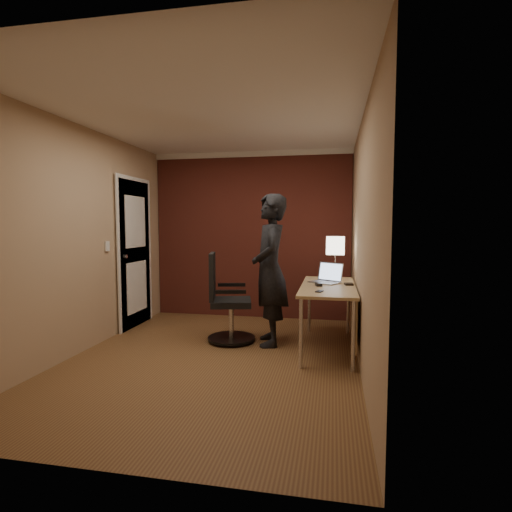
% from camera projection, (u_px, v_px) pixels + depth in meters
% --- Properties ---
extents(room, '(4.00, 4.00, 4.00)m').
position_uv_depth(room, '(226.00, 228.00, 5.69)').
color(room, brown).
rests_on(room, ground).
extents(desk, '(0.60, 1.50, 0.73)m').
position_uv_depth(desk, '(335.00, 297.00, 4.50)').
color(desk, tan).
rests_on(desk, ground).
extents(desk_lamp, '(0.22, 0.22, 0.54)m').
position_uv_depth(desk_lamp, '(335.00, 246.00, 4.95)').
color(desk_lamp, silver).
rests_on(desk_lamp, desk).
extents(laptop, '(0.42, 0.40, 0.23)m').
position_uv_depth(laptop, '(327.00, 277.00, 4.71)').
color(laptop, silver).
rests_on(laptop, desk).
extents(mouse, '(0.09, 0.11, 0.03)m').
position_uv_depth(mouse, '(319.00, 285.00, 4.45)').
color(mouse, black).
rests_on(mouse, desk).
extents(phone, '(0.09, 0.13, 0.01)m').
position_uv_depth(phone, '(319.00, 291.00, 4.07)').
color(phone, black).
rests_on(phone, desk).
extents(wallet, '(0.11, 0.12, 0.02)m').
position_uv_depth(wallet, '(349.00, 284.00, 4.52)').
color(wallet, black).
rests_on(wallet, desk).
extents(office_chair, '(0.58, 0.65, 1.05)m').
position_uv_depth(office_chair, '(226.00, 304.00, 4.80)').
color(office_chair, black).
rests_on(office_chair, ground).
extents(person, '(0.56, 0.73, 1.77)m').
position_uv_depth(person, '(270.00, 270.00, 4.68)').
color(person, black).
rests_on(person, ground).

